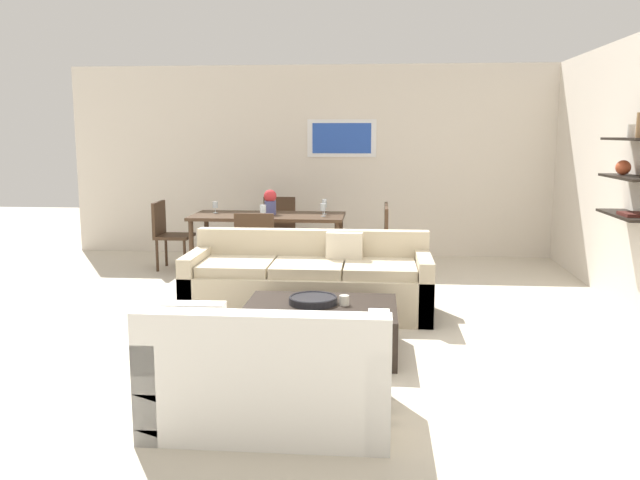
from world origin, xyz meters
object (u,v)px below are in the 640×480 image
sofa_beige (309,284)px  coffee_table (320,329)px  wine_glass_right_near (323,208)px  dining_chair_left_far (168,230)px  centerpiece_vase (270,201)px  wine_glass_right_far (324,204)px  candle_jar (344,300)px  wine_glass_head (273,203)px  wine_glass_left_far (215,205)px  wine_glass_foot (263,209)px  dining_chair_right_far (377,233)px  loveseat_white (270,375)px  dining_table (268,220)px  dining_chair_foot (256,245)px  dining_chair_head (278,225)px  dining_chair_right_near (377,238)px  decorative_bowl (313,300)px

sofa_beige → coffee_table: (0.21, -1.16, -0.10)m
wine_glass_right_near → dining_chair_left_far: bearing=171.8°
centerpiece_vase → wine_glass_right_far: bearing=4.4°
candle_jar → wine_glass_head: wine_glass_head is taller
candle_jar → wine_glass_right_far: size_ratio=0.43×
coffee_table → wine_glass_left_far: (-1.60, 3.02, 0.66)m
wine_glass_foot → dining_chair_right_far: bearing=22.2°
dining_chair_right_far → wine_glass_right_near: wine_glass_right_near is taller
sofa_beige → wine_glass_right_near: bearing=90.1°
loveseat_white → candle_jar: (0.38, 1.37, 0.13)m
candle_jar → dining_table: dining_table is taller
wine_glass_right_near → loveseat_white: bearing=-89.7°
coffee_table → dining_chair_foot: size_ratio=1.39×
wine_glass_foot → dining_chair_head: bearing=90.0°
loveseat_white → dining_chair_left_far: size_ratio=1.64×
sofa_beige → candle_jar: 1.19m
sofa_beige → dining_chair_right_near: 1.71m
loveseat_white → coffee_table: bearing=81.9°
loveseat_white → centerpiece_vase: centerpiece_vase is taller
wine_glass_right_far → dining_chair_right_far: bearing=7.4°
wine_glass_left_far → wine_glass_foot: size_ratio=0.90×
sofa_beige → candle_jar: bearing=-70.2°
sofa_beige → coffee_table: bearing=-79.7°
wine_glass_foot → wine_glass_head: bearing=90.0°
dining_chair_foot → wine_glass_head: bearing=90.0°
dining_chair_left_far → centerpiece_vase: 1.44m
wine_glass_left_far → dining_chair_foot: bearing=-53.3°
coffee_table → sofa_beige: bearing=100.3°
wine_glass_foot → dining_chair_foot: bearing=-90.0°
dining_chair_right_far → wine_glass_foot: (-1.35, -0.55, 0.36)m
wine_glass_right_far → wine_glass_right_near: bearing=-90.0°
dining_chair_head → wine_glass_right_near: (0.69, -0.93, 0.35)m
centerpiece_vase → wine_glass_foot: bearing=-92.8°
wine_glass_left_far → wine_glass_foot: wine_glass_foot is taller
dining_chair_left_far → dining_chair_head: bearing=25.3°
decorative_bowl → wine_glass_right_far: 2.99m
dining_chair_right_far → wine_glass_right_near: size_ratio=5.63×
dining_table → centerpiece_vase: size_ratio=6.14×
loveseat_white → dining_chair_foot: bearing=101.9°
decorative_bowl → wine_glass_left_far: (-1.54, 2.95, 0.44)m
dining_chair_right_near → wine_glass_foot: (-1.35, -0.17, 0.36)m
dining_chair_right_near → wine_glass_right_far: (-0.66, 0.29, 0.37)m
dining_chair_head → wine_glass_right_far: wine_glass_right_far is taller
candle_jar → wine_glass_left_far: (-1.79, 2.98, 0.43)m
sofa_beige → wine_glass_foot: size_ratio=14.67×
coffee_table → wine_glass_head: size_ratio=7.59×
dining_table → wine_glass_left_far: size_ratio=13.05×
sofa_beige → decorative_bowl: 1.11m
dining_chair_right_near → wine_glass_head: wine_glass_head is taller
decorative_bowl → dining_chair_right_far: (0.50, 3.04, 0.09)m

